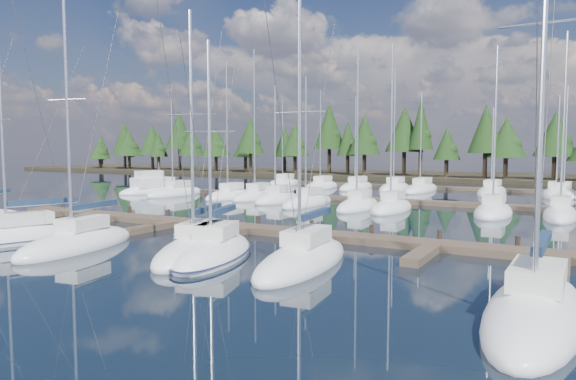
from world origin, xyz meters
The scene contains 13 objects.
ground centered at (0.00, 30.00, 0.00)m, with size 260.00×260.00×0.00m, color black.
far_shore centered at (0.00, 90.00, 0.30)m, with size 220.00×30.00×0.60m, color black.
main_dock centered at (0.00, 17.36, 0.20)m, with size 44.00×6.13×0.90m.
back_docks centered at (0.00, 49.58, 0.20)m, with size 50.00×21.80×0.40m.
front_sailboat_1 centered at (-9.81, 8.16, 0.27)m, with size 5.70×10.21×12.76m.
front_sailboat_2 centered at (-4.99, 8.59, 0.30)m, with size 4.13×8.79×14.53m.
front_sailboat_3 centered at (1.89, 10.27, 0.28)m, with size 5.00×8.67×12.88m.
front_sailboat_4 centered at (3.01, 10.20, 0.27)m, with size 5.20×8.68×11.35m.
front_sailboat_5 centered at (7.60, 10.97, 0.28)m, with size 3.58×9.26×12.81m.
front_sailboat_6 centered at (17.53, 7.82, 0.30)m, with size 3.12×9.72×16.57m.
back_sailboat_rows centered at (0.27, 45.20, 0.27)m, with size 45.83×32.05×16.67m.
motor_yacht_left centered at (-26.88, 36.90, 0.50)m, with size 5.07×9.50×4.52m.
tree_line centered at (0.25, 80.23, 7.53)m, with size 184.06×11.99×14.02m.
Camera 1 is at (18.45, -9.86, 5.42)m, focal length 32.00 mm.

